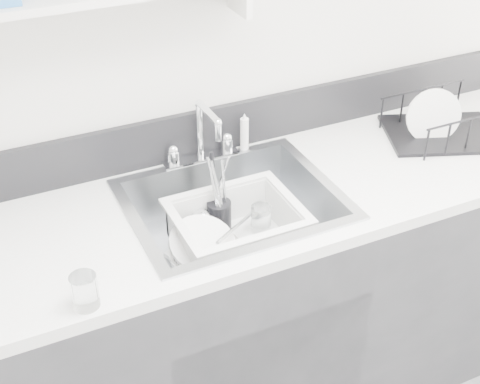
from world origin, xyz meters
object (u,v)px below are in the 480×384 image
counter_run (234,311)px  dish_rack (444,118)px  sink (233,224)px  wash_tub (237,230)px

counter_run → dish_rack: (0.83, 0.05, 0.53)m
sink → wash_tub: sink is taller
wash_tub → counter_run: bearing=86.8°
sink → wash_tub: size_ratio=1.67×
wash_tub → dish_rack: dish_rack is taller
counter_run → wash_tub: counter_run is taller
wash_tub → sink: bearing=86.8°
counter_run → dish_rack: dish_rack is taller
counter_run → dish_rack: size_ratio=8.34×
counter_run → sink: sink is taller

